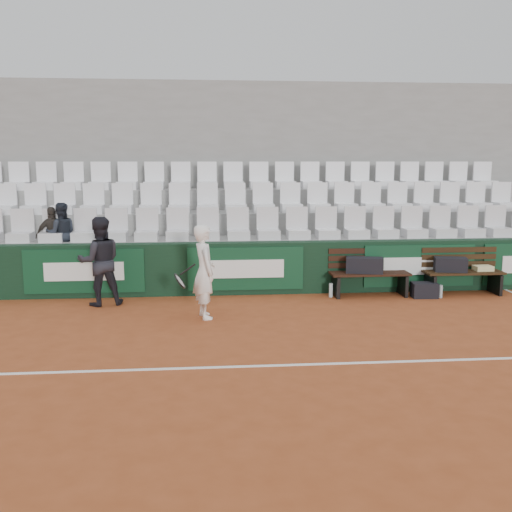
{
  "coord_description": "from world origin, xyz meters",
  "views": [
    {
      "loc": [
        -0.93,
        -6.78,
        2.54
      ],
      "look_at": [
        -0.13,
        2.4,
        1.0
      ],
      "focal_mm": 40.0,
      "sensor_mm": 36.0,
      "label": 1
    }
  ],
  "objects": [
    {
      "name": "sports_bag_left",
      "position": [
        2.03,
        3.59,
        0.6
      ],
      "size": [
        0.74,
        0.46,
        0.29
      ],
      "primitive_type": "cube",
      "rotation": [
        0.0,
        0.0,
        -0.26
      ],
      "color": "black",
      "rests_on": "bench_left"
    },
    {
      "name": "tennis_player",
      "position": [
        -0.98,
        2.33,
        0.77
      ],
      "size": [
        0.75,
        0.64,
        1.54
      ],
      "color": "white",
      "rests_on": "ground"
    },
    {
      "name": "sports_bag_ground",
      "position": [
        3.14,
        3.36,
        0.14
      ],
      "size": [
        0.48,
        0.31,
        0.28
      ],
      "primitive_type": "cube",
      "rotation": [
        0.0,
        0.0,
        -0.06
      ],
      "color": "black",
      "rests_on": "ground"
    },
    {
      "name": "water_bottle_far",
      "position": [
        3.43,
        3.31,
        0.12
      ],
      "size": [
        0.07,
        0.07,
        0.24
      ],
      "primitive_type": "cylinder",
      "color": "#ACBEC3",
      "rests_on": "ground"
    },
    {
      "name": "bench_left",
      "position": [
        2.15,
        3.6,
        0.23
      ],
      "size": [
        1.5,
        0.56,
        0.45
      ],
      "primitive_type": "cube",
      "color": "black",
      "rests_on": "ground"
    },
    {
      "name": "spectator_b",
      "position": [
        -3.9,
        4.5,
        1.56
      ],
      "size": [
        0.71,
        0.52,
        1.12
      ],
      "primitive_type": "imported",
      "rotation": [
        0.0,
        0.0,
        3.56
      ],
      "color": "#302B26",
      "rests_on": "grandstand_tier_front"
    },
    {
      "name": "spectator_c",
      "position": [
        -3.75,
        4.5,
        1.6
      ],
      "size": [
        0.67,
        0.57,
        1.2
      ],
      "primitive_type": "imported",
      "rotation": [
        0.0,
        0.0,
        3.37
      ],
      "color": "#1E232D",
      "rests_on": "grandstand_tier_front"
    },
    {
      "name": "ball_kid",
      "position": [
        -2.82,
        3.33,
        0.79
      ],
      "size": [
        0.9,
        0.78,
        1.58
      ],
      "primitive_type": "imported",
      "rotation": [
        0.0,
        0.0,
        3.41
      ],
      "color": "black",
      "rests_on": "ground"
    },
    {
      "name": "grandstand_tier_back",
      "position": [
        0.0,
        6.53,
        0.95
      ],
      "size": [
        18.0,
        0.95,
        1.9
      ],
      "primitive_type": "cube",
      "color": "#999996",
      "rests_on": "ground"
    },
    {
      "name": "ground",
      "position": [
        0.0,
        0.0,
        0.0
      ],
      "size": [
        80.0,
        80.0,
        0.0
      ],
      "primitive_type": "plane",
      "color": "#9F4924",
      "rests_on": "ground"
    },
    {
      "name": "court_baseline",
      "position": [
        0.0,
        0.0,
        0.0
      ],
      "size": [
        18.0,
        0.06,
        0.01
      ],
      "primitive_type": "cube",
      "color": "white",
      "rests_on": "ground"
    },
    {
      "name": "grandstand_tier_front",
      "position": [
        0.0,
        4.62,
        0.5
      ],
      "size": [
        18.0,
        0.95,
        1.0
      ],
      "primitive_type": "cube",
      "color": "#979794",
      "rests_on": "ground"
    },
    {
      "name": "back_barrier",
      "position": [
        0.07,
        3.99,
        0.5
      ],
      "size": [
        18.0,
        0.34,
        1.0
      ],
      "color": "black",
      "rests_on": "ground"
    },
    {
      "name": "water_bottle_near",
      "position": [
        1.39,
        3.55,
        0.13
      ],
      "size": [
        0.07,
        0.07,
        0.27
      ],
      "primitive_type": "cylinder",
      "color": "silver",
      "rests_on": "ground"
    },
    {
      "name": "towel",
      "position": [
        4.38,
        3.6,
        0.5
      ],
      "size": [
        0.35,
        0.25,
        0.09
      ],
      "primitive_type": "cube",
      "rotation": [
        0.0,
        0.0,
        0.03
      ],
      "color": "beige",
      "rests_on": "bench_right"
    },
    {
      "name": "seat_row_back",
      "position": [
        0.0,
        6.35,
        2.21
      ],
      "size": [
        11.9,
        0.44,
        0.63
      ],
      "primitive_type": "cube",
      "color": "white",
      "rests_on": "grandstand_tier_back"
    },
    {
      "name": "grandstand_tier_mid",
      "position": [
        0.0,
        5.58,
        0.72
      ],
      "size": [
        18.0,
        0.95,
        1.45
      ],
      "primitive_type": "cube",
      "color": "gray",
      "rests_on": "ground"
    },
    {
      "name": "grandstand_rear_wall",
      "position": [
        0.0,
        7.15,
        2.2
      ],
      "size": [
        18.0,
        0.3,
        4.4
      ],
      "primitive_type": "cube",
      "color": "gray",
      "rests_on": "ground"
    },
    {
      "name": "bench_right",
      "position": [
        3.97,
        3.57,
        0.23
      ],
      "size": [
        1.5,
        0.56,
        0.45
      ],
      "primitive_type": "cube",
      "color": "#311E0E",
      "rests_on": "ground"
    },
    {
      "name": "seat_row_mid",
      "position": [
        0.0,
        5.4,
        1.77
      ],
      "size": [
        11.9,
        0.44,
        0.63
      ],
      "primitive_type": "cube",
      "color": "white",
      "rests_on": "grandstand_tier_mid"
    },
    {
      "name": "seat_row_front",
      "position": [
        0.0,
        4.45,
        1.31
      ],
      "size": [
        11.9,
        0.44,
        0.63
      ],
      "primitive_type": "cube",
      "color": "silver",
      "rests_on": "grandstand_tier_front"
    },
    {
      "name": "sports_bag_right",
      "position": [
        3.7,
        3.55,
        0.59
      ],
      "size": [
        0.64,
        0.4,
        0.27
      ],
      "primitive_type": "cube",
      "rotation": [
        0.0,
        0.0,
        -0.22
      ],
      "color": "black",
      "rests_on": "bench_right"
    }
  ]
}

